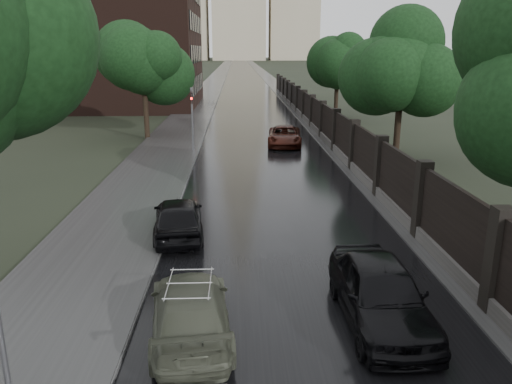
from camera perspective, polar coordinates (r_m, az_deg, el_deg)
name	(u,v)px	position (r m, az deg, el deg)	size (l,w,h in m)	color
road	(241,66)	(195.83, -1.76, 14.18)	(8.00, 420.00, 0.02)	black
sidewalk_left	(225,66)	(195.87, -3.58, 14.18)	(4.00, 420.00, 0.16)	#2D2D2D
verge_right	(255,66)	(195.95, -0.11, 14.20)	(3.00, 420.00, 0.08)	#2D2D2D
fence_right	(318,120)	(38.59, 7.10, 8.14)	(0.45, 75.72, 2.70)	#383533
tree_left_far	(143,64)	(36.31, -12.78, 14.09)	(4.25, 4.25, 7.39)	black
tree_right_b	(402,73)	(29.19, 16.33, 12.90)	(4.08, 4.08, 7.01)	black
tree_right_c	(338,64)	(46.63, 9.32, 14.25)	(4.08, 4.08, 7.01)	black
traffic_light	(192,114)	(31.08, -7.31, 8.83)	(0.16, 0.32, 4.00)	#59595E
brick_building	(84,13)	(60.14, -19.09, 18.79)	(24.00, 18.00, 20.00)	black
volga_sedan	(191,311)	(11.48, -7.49, -13.30)	(1.74, 4.28, 1.24)	#4C4F3F
hatchback_left	(178,217)	(17.26, -8.87, -2.84)	(1.64, 4.08, 1.39)	black
car_right_near	(381,293)	(12.16, 14.05, -11.10)	(1.82, 4.51, 1.54)	black
car_right_far	(285,136)	(33.46, 3.29, 6.41)	(2.16, 4.68, 1.30)	#34120B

